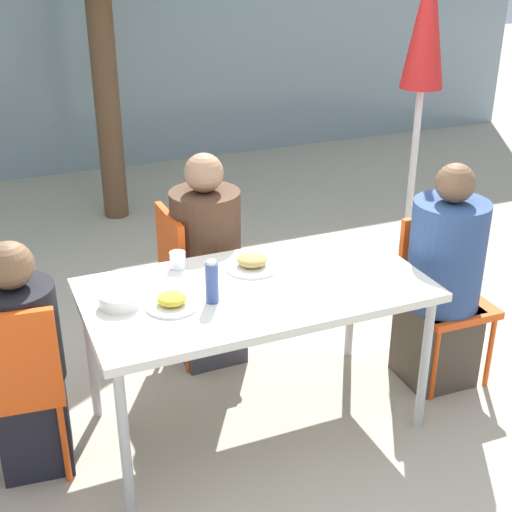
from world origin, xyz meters
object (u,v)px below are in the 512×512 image
at_px(person_right, 443,285).
at_px(closed_umbrella, 423,59).
at_px(drinking_cup, 178,260).
at_px(chair_left, 13,378).
at_px(person_far, 207,267).
at_px(chair_right, 441,285).
at_px(salad_bowl, 121,299).
at_px(person_left, 26,366).
at_px(bottle, 212,282).
at_px(chair_far, 190,273).

xyz_separation_m(person_right, closed_umbrella, (0.42, 0.94, 0.96)).
distance_m(person_right, drinking_cup, 1.36).
relative_size(chair_left, person_far, 0.73).
relative_size(person_right, closed_umbrella, 0.57).
height_order(chair_left, drinking_cup, chair_left).
height_order(chair_right, salad_bowl, chair_right).
distance_m(chair_left, person_far, 1.24).
relative_size(chair_left, chair_right, 1.00).
relative_size(person_right, person_far, 1.02).
bearing_deg(person_left, person_far, 34.47).
xyz_separation_m(drinking_cup, salad_bowl, (-0.33, -0.26, -0.01)).
bearing_deg(chair_left, chair_right, 6.67).
height_order(chair_left, closed_umbrella, closed_umbrella).
relative_size(person_left, bottle, 5.57).
bearing_deg(bottle, closed_umbrella, 30.16).
bearing_deg(person_far, chair_right, 59.98).
bearing_deg(salad_bowl, person_far, 45.16).
xyz_separation_m(person_right, salad_bowl, (-1.63, 0.09, 0.22)).
relative_size(chair_far, salad_bowl, 4.74).
relative_size(chair_far, person_far, 0.73).
distance_m(chair_far, bottle, 0.85).
bearing_deg(closed_umbrella, chair_left, -160.95).
height_order(person_left, person_far, person_far).
bearing_deg(chair_far, closed_umbrella, 96.59).
height_order(person_right, chair_far, person_right).
xyz_separation_m(person_right, bottle, (-1.26, -0.04, 0.28)).
bearing_deg(chair_left, bottle, -0.48).
distance_m(chair_left, closed_umbrella, 2.86).
height_order(person_right, bottle, person_right).
bearing_deg(person_right, closed_umbrella, -112.81).
bearing_deg(bottle, drinking_cup, 95.69).
bearing_deg(chair_right, drinking_cup, -9.75).
bearing_deg(bottle, salad_bowl, 161.62).
bearing_deg(drinking_cup, person_left, -164.73).
bearing_deg(bottle, chair_left, 173.26).
bearing_deg(salad_bowl, person_right, -3.04).
xyz_separation_m(chair_left, chair_right, (2.16, 0.02, 0.00)).
bearing_deg(salad_bowl, chair_far, 51.57).
bearing_deg(person_far, bottle, -18.02).
xyz_separation_m(chair_far, drinking_cup, (-0.18, -0.39, 0.28)).
xyz_separation_m(chair_left, drinking_cup, (0.82, 0.28, 0.28)).
height_order(chair_far, person_far, person_far).
distance_m(person_left, salad_bowl, 0.50).
xyz_separation_m(chair_left, person_far, (1.07, 0.62, 0.04)).
bearing_deg(bottle, person_right, 1.71).
relative_size(chair_left, chair_far, 1.00).
bearing_deg(closed_umbrella, drinking_cup, -160.93).
relative_size(drinking_cup, salad_bowl, 0.44).
distance_m(chair_left, chair_right, 2.16).
distance_m(person_left, closed_umbrella, 2.79).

